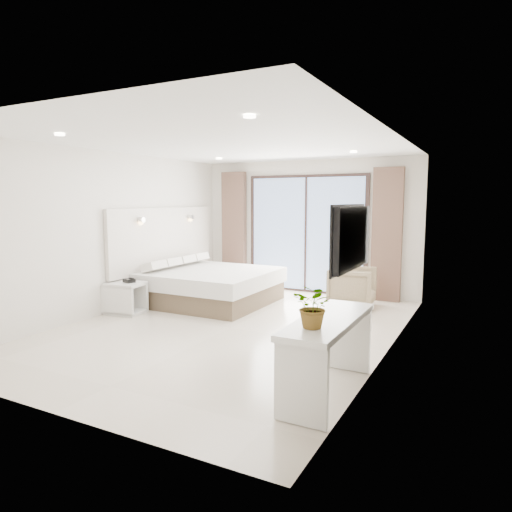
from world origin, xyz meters
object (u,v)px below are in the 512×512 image
object	(u,v)px
bed	(210,286)
console_desk	(329,338)
armchair	(352,285)
nightstand	(126,298)

from	to	relation	value
bed	console_desk	world-z (taller)	console_desk
armchair	nightstand	bearing A→B (deg)	118.87
nightstand	console_desk	xyz separation A→B (m)	(4.05, -1.51, 0.30)
bed	console_desk	bearing A→B (deg)	-41.30
bed	armchair	distance (m)	2.60
bed	console_desk	xyz separation A→B (m)	(3.25, -2.86, 0.24)
armchair	console_desk	bearing A→B (deg)	-173.70
nightstand	console_desk	world-z (taller)	console_desk
bed	armchair	xyz separation A→B (m)	(2.45, 0.89, 0.07)
bed	console_desk	size ratio (longest dim) A/B	1.38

